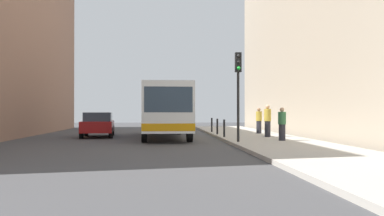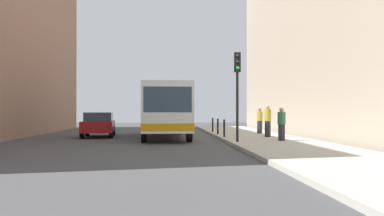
% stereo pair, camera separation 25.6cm
% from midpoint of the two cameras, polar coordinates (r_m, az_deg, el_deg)
% --- Properties ---
extents(ground_plane, '(80.00, 80.00, 0.00)m').
position_cam_midpoint_polar(ground_plane, '(22.37, -4.31, -4.38)').
color(ground_plane, '#424244').
extents(sidewalk, '(4.40, 40.00, 0.15)m').
position_cam_midpoint_polar(sidewalk, '(22.98, 9.31, -4.09)').
color(sidewalk, '#ADA89E').
rests_on(sidewalk, ground).
extents(bus, '(2.79, 11.08, 3.00)m').
position_cam_midpoint_polar(bus, '(26.53, -3.80, -0.04)').
color(bus, white).
rests_on(bus, ground).
extents(car_beside_bus, '(2.11, 4.52, 1.48)m').
position_cam_midpoint_polar(car_beside_bus, '(27.76, -12.10, -1.99)').
color(car_beside_bus, maroon).
rests_on(car_beside_bus, ground).
extents(traffic_light, '(0.28, 0.33, 4.10)m').
position_cam_midpoint_polar(traffic_light, '(20.77, 5.53, 3.61)').
color(traffic_light, black).
rests_on(traffic_light, sidewalk).
extents(bollard_near, '(0.11, 0.11, 0.95)m').
position_cam_midpoint_polar(bollard_near, '(24.52, 3.81, -2.58)').
color(bollard_near, black).
rests_on(bollard_near, sidewalk).
extents(bollard_mid, '(0.11, 0.11, 0.95)m').
position_cam_midpoint_polar(bollard_mid, '(27.44, 2.97, -2.35)').
color(bollard_mid, black).
rests_on(bollard_mid, sidewalk).
extents(bollard_far, '(0.11, 0.11, 0.95)m').
position_cam_midpoint_polar(bollard_far, '(30.37, 2.29, -2.17)').
color(bollard_far, black).
rests_on(bollard_far, sidewalk).
extents(pedestrian_near_signal, '(0.38, 0.38, 1.58)m').
position_cam_midpoint_polar(pedestrian_near_signal, '(21.80, 11.02, -2.02)').
color(pedestrian_near_signal, '#26262D').
rests_on(pedestrian_near_signal, sidewalk).
extents(pedestrian_mid_sidewalk, '(0.38, 0.38, 1.77)m').
position_cam_midpoint_polar(pedestrian_mid_sidewalk, '(24.80, 9.27, -1.60)').
color(pedestrian_mid_sidewalk, '#26262D').
rests_on(pedestrian_mid_sidewalk, sidewalk).
extents(pedestrian_far_sidewalk, '(0.38, 0.38, 1.61)m').
position_cam_midpoint_polar(pedestrian_far_sidewalk, '(28.77, 8.23, -1.61)').
color(pedestrian_far_sidewalk, '#26262D').
rests_on(pedestrian_far_sidewalk, sidewalk).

